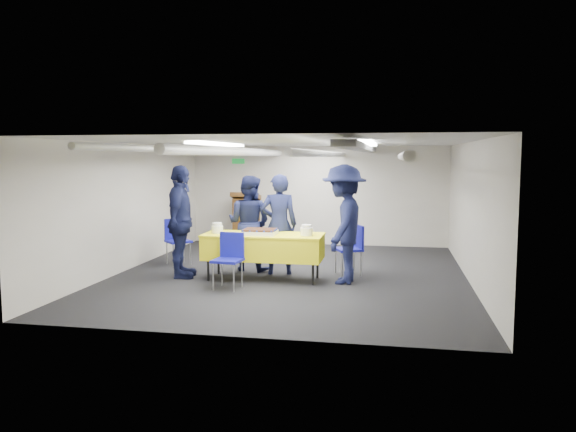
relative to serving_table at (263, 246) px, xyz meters
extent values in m
plane|color=black|center=(0.38, 0.48, -0.56)|extent=(7.00, 7.00, 0.00)
cube|color=beige|center=(0.38, 3.97, 0.59)|extent=(6.00, 0.02, 2.30)
cube|color=beige|center=(-2.61, 0.48, 0.59)|extent=(0.02, 7.00, 2.30)
cube|color=beige|center=(3.37, 0.48, 0.59)|extent=(0.02, 7.00, 2.30)
cube|color=silver|center=(0.38, 0.48, 1.73)|extent=(6.00, 7.00, 0.02)
cylinder|color=silver|center=(-1.62, 0.48, 1.62)|extent=(0.10, 6.90, 0.10)
cylinder|color=silver|center=(-0.52, 0.48, 1.58)|extent=(0.14, 6.90, 0.14)
cylinder|color=silver|center=(0.98, 0.48, 1.54)|extent=(0.10, 6.90, 0.10)
cylinder|color=silver|center=(2.28, 0.48, 1.50)|extent=(0.14, 6.90, 0.14)
cube|color=gray|center=(1.58, 0.48, 1.64)|extent=(0.28, 6.90, 0.08)
cube|color=white|center=(-0.92, 0.48, 1.71)|extent=(0.25, 2.60, 0.04)
cube|color=white|center=(1.68, 0.48, 1.71)|extent=(0.25, 2.60, 0.04)
cube|color=#0C591E|center=(-1.52, 3.95, 1.39)|extent=(0.30, 0.04, 0.12)
cylinder|color=black|center=(-0.88, -0.28, -0.38)|extent=(0.04, 0.04, 0.36)
cylinder|color=black|center=(0.88, -0.28, -0.38)|extent=(0.04, 0.04, 0.36)
cylinder|color=black|center=(-0.88, 0.28, -0.38)|extent=(0.04, 0.04, 0.36)
cylinder|color=black|center=(0.88, 0.28, -0.38)|extent=(0.04, 0.04, 0.36)
cube|color=#FFF81A|center=(0.00, 0.00, -0.01)|extent=(1.97, 0.79, 0.39)
cube|color=#FFF81A|center=(0.00, 0.00, 0.20)|extent=(1.99, 0.81, 0.03)
cube|color=white|center=(-0.04, -0.08, 0.24)|extent=(0.55, 0.44, 0.07)
cube|color=black|center=(-0.04, -0.08, 0.29)|extent=(0.52, 0.41, 0.03)
sphere|color=#102598|center=(-0.28, -0.27, 0.29)|extent=(0.04, 0.04, 0.04)
sphere|color=#102598|center=(-0.28, 0.12, 0.29)|extent=(0.04, 0.04, 0.04)
sphere|color=#102598|center=(-0.16, -0.27, 0.29)|extent=(0.04, 0.04, 0.04)
sphere|color=#102598|center=(-0.16, 0.12, 0.29)|extent=(0.04, 0.04, 0.04)
sphere|color=#102598|center=(-0.04, -0.27, 0.29)|extent=(0.04, 0.04, 0.04)
sphere|color=#102598|center=(-0.04, 0.12, 0.29)|extent=(0.04, 0.04, 0.04)
sphere|color=#102598|center=(0.08, -0.27, 0.29)|extent=(0.04, 0.04, 0.04)
sphere|color=#102598|center=(0.08, 0.12, 0.29)|extent=(0.04, 0.04, 0.04)
sphere|color=#102598|center=(0.20, -0.27, 0.29)|extent=(0.04, 0.04, 0.04)
sphere|color=#102598|center=(0.20, 0.12, 0.29)|extent=(0.04, 0.04, 0.04)
sphere|color=#102598|center=(-0.31, -0.17, 0.29)|extent=(0.04, 0.04, 0.04)
sphere|color=#102598|center=(0.22, -0.17, 0.29)|extent=(0.04, 0.04, 0.04)
sphere|color=#102598|center=(-0.31, -0.08, 0.29)|extent=(0.04, 0.04, 0.04)
sphere|color=#102598|center=(0.22, -0.08, 0.29)|extent=(0.04, 0.04, 0.04)
sphere|color=#102598|center=(-0.31, 0.02, 0.29)|extent=(0.04, 0.04, 0.04)
sphere|color=#102598|center=(0.22, 0.02, 0.29)|extent=(0.04, 0.04, 0.04)
cylinder|color=white|center=(-0.79, -0.05, 0.27)|extent=(0.20, 0.20, 0.13)
cylinder|color=white|center=(-0.79, -0.05, 0.36)|extent=(0.16, 0.16, 0.05)
cylinder|color=white|center=(0.74, -0.05, 0.27)|extent=(0.20, 0.20, 0.13)
cylinder|color=white|center=(0.74, -0.05, 0.36)|extent=(0.17, 0.17, 0.05)
cube|color=brown|center=(-1.22, 3.53, -0.01)|extent=(0.55, 0.45, 1.10)
cube|color=brown|center=(-1.22, 3.50, 0.59)|extent=(0.62, 0.53, 0.21)
cylinder|color=gold|center=(-1.22, 3.29, 0.14)|extent=(0.28, 0.02, 0.28)
cylinder|color=gray|center=(-0.58, -0.93, -0.34)|extent=(0.02, 0.02, 0.43)
cylinder|color=gray|center=(-0.24, -0.97, -0.34)|extent=(0.02, 0.02, 0.43)
cylinder|color=gray|center=(-0.54, -0.59, -0.34)|extent=(0.02, 0.02, 0.43)
cylinder|color=gray|center=(-0.20, -0.63, -0.34)|extent=(0.02, 0.02, 0.43)
cube|color=#131495|center=(-0.39, -0.78, -0.11)|extent=(0.46, 0.46, 0.04)
cube|color=#131495|center=(-0.37, -0.59, 0.11)|extent=(0.40, 0.08, 0.40)
cylinder|color=gray|center=(1.15, 0.70, -0.34)|extent=(0.02, 0.02, 0.43)
cylinder|color=gray|center=(1.29, 0.40, -0.34)|extent=(0.02, 0.02, 0.43)
cylinder|color=gray|center=(1.45, 0.85, -0.34)|extent=(0.02, 0.02, 0.43)
cylinder|color=gray|center=(1.60, 0.54, -0.34)|extent=(0.02, 0.02, 0.43)
cube|color=#131495|center=(1.37, 0.62, -0.11)|extent=(0.56, 0.56, 0.04)
cube|color=#131495|center=(1.54, 0.70, 0.11)|extent=(0.21, 0.38, 0.40)
cylinder|color=gray|center=(-1.90, 0.73, -0.34)|extent=(0.02, 0.02, 0.43)
cylinder|color=gray|center=(-1.65, 0.96, -0.34)|extent=(0.02, 0.02, 0.43)
cylinder|color=gray|center=(-2.13, 0.98, -0.34)|extent=(0.02, 0.02, 0.43)
cylinder|color=gray|center=(-1.88, 1.21, -0.34)|extent=(0.02, 0.02, 0.43)
cube|color=#131495|center=(-1.89, 0.97, -0.11)|extent=(0.59, 0.59, 0.04)
cube|color=#131495|center=(-2.02, 1.11, 0.11)|extent=(0.32, 0.30, 0.40)
imported|color=black|center=(0.17, 0.50, 0.32)|extent=(0.71, 0.55, 1.76)
imported|color=black|center=(-0.43, 0.71, 0.30)|extent=(0.96, 0.82, 1.72)
imported|color=black|center=(-1.42, -0.10, 0.40)|extent=(0.65, 1.18, 1.91)
imported|color=black|center=(1.34, 0.00, 0.41)|extent=(0.84, 1.31, 1.93)
camera|label=1|loc=(2.10, -9.04, 1.49)|focal=35.00mm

